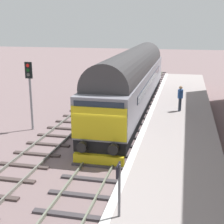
% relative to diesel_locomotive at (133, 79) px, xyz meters
% --- Properties ---
extents(ground_plane, '(140.00, 140.00, 0.00)m').
position_rel_diesel_locomotive_xyz_m(ground_plane, '(-0.00, -8.63, -2.49)').
color(ground_plane, slate).
rests_on(ground_plane, ground).
extents(track_main, '(2.50, 60.00, 0.15)m').
position_rel_diesel_locomotive_xyz_m(track_main, '(-0.00, -8.63, -2.43)').
color(track_main, gray).
rests_on(track_main, ground).
extents(track_adjacent_west, '(2.50, 60.00, 0.15)m').
position_rel_diesel_locomotive_xyz_m(track_adjacent_west, '(-3.40, -8.63, -2.43)').
color(track_adjacent_west, slate).
rests_on(track_adjacent_west, ground).
extents(station_platform, '(4.00, 44.00, 1.01)m').
position_rel_diesel_locomotive_xyz_m(station_platform, '(3.60, -8.63, -1.99)').
color(station_platform, '#A49B98').
rests_on(station_platform, ground).
extents(diesel_locomotive, '(2.74, 19.94, 4.68)m').
position_rel_diesel_locomotive_xyz_m(diesel_locomotive, '(0.00, 0.00, 0.00)').
color(diesel_locomotive, black).
rests_on(diesel_locomotive, ground).
extents(signal_post_mid, '(0.44, 0.22, 4.26)m').
position_rel_diesel_locomotive_xyz_m(signal_post_mid, '(-5.45, -5.55, 0.26)').
color(signal_post_mid, gray).
rests_on(signal_post_mid, ground).
extents(platform_number_sign, '(0.10, 0.44, 1.66)m').
position_rel_diesel_locomotive_xyz_m(platform_number_sign, '(2.09, -15.36, -0.37)').
color(platform_number_sign, slate).
rests_on(platform_number_sign, station_platform).
extents(waiting_passenger, '(0.42, 0.49, 1.64)m').
position_rel_diesel_locomotive_xyz_m(waiting_passenger, '(3.54, -2.71, -0.50)').
color(waiting_passenger, '#2D343F').
rests_on(waiting_passenger, station_platform).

